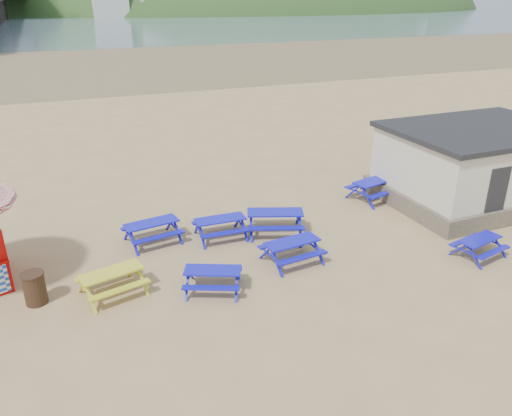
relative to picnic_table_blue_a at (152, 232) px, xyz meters
name	(u,v)px	position (x,y,z in m)	size (l,w,h in m)	color
ground	(253,255)	(2.93, -2.23, -0.39)	(400.00, 400.00, 0.00)	tan
wet_sand	(90,62)	(2.93, 52.77, -0.38)	(400.00, 400.00, 0.00)	olive
sea	(54,19)	(2.93, 167.77, -0.38)	(400.00, 400.00, 0.00)	#495C69
picnic_table_blue_a	(152,232)	(0.00, 0.00, 0.00)	(2.05, 1.75, 0.78)	#1B15A4
picnic_table_blue_b	(275,222)	(4.31, -0.98, 0.04)	(2.48, 2.26, 0.85)	#1B15A4
picnic_table_blue_c	(375,189)	(9.61, 0.38, 0.04)	(2.37, 2.07, 0.86)	#1B15A4
picnic_table_blue_d	(213,280)	(1.01, -3.77, -0.04)	(2.07, 1.91, 0.70)	#1B15A4
picnic_table_blue_e	(292,251)	(3.92, -3.15, -0.01)	(1.96, 1.64, 0.76)	#1B15A4
picnic_table_blue_f	(479,247)	(9.86, -5.22, -0.06)	(1.79, 1.55, 0.66)	#1B15A4
picnic_table_yellow	(112,283)	(-1.76, -2.85, -0.01)	(2.08, 1.82, 0.75)	gold
litter_bin	(35,288)	(-3.85, -2.48, 0.10)	(0.65, 0.65, 0.96)	#372415
amenity_block	(477,164)	(13.43, -1.23, 1.18)	(7.40, 5.40, 3.15)	#665B4C
headland_town	(246,31)	(92.93, 227.45, -10.30)	(264.00, 144.00, 108.00)	#2D4C1E
picnic_table_blue_g	(220,228)	(2.33, -0.58, -0.01)	(1.84, 1.50, 0.75)	#1B15A4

